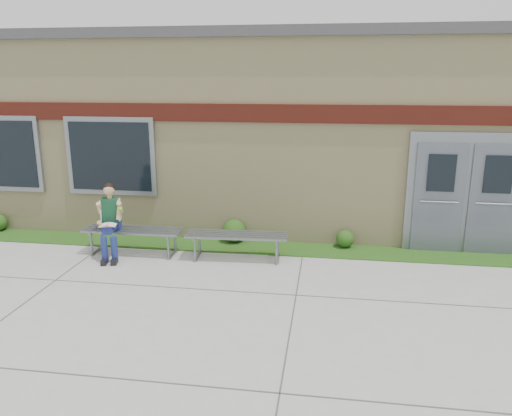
# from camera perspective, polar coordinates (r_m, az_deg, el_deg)

# --- Properties ---
(ground) EXTENTS (80.00, 80.00, 0.00)m
(ground) POSITION_cam_1_polar(r_m,az_deg,el_deg) (7.54, -3.42, -11.04)
(ground) COLOR #9E9E99
(ground) RESTS_ON ground
(grass_strip) EXTENTS (16.00, 0.80, 0.02)m
(grass_strip) POSITION_cam_1_polar(r_m,az_deg,el_deg) (9.90, -0.35, -4.50)
(grass_strip) COLOR #244312
(grass_strip) RESTS_ON ground
(school_building) EXTENTS (16.20, 6.22, 4.20)m
(school_building) POSITION_cam_1_polar(r_m,az_deg,el_deg) (12.76, 1.99, 9.49)
(school_building) COLOR beige
(school_building) RESTS_ON ground
(bench_left) EXTENTS (1.88, 0.52, 0.49)m
(bench_left) POSITION_cam_1_polar(r_m,az_deg,el_deg) (9.75, -13.85, -2.98)
(bench_left) COLOR slate
(bench_left) RESTS_ON ground
(bench_right) EXTENTS (1.89, 0.61, 0.48)m
(bench_right) POSITION_cam_1_polar(r_m,az_deg,el_deg) (9.20, -2.21, -3.65)
(bench_right) COLOR slate
(bench_right) RESTS_ON ground
(girl) EXTENTS (0.54, 0.84, 1.38)m
(girl) POSITION_cam_1_polar(r_m,az_deg,el_deg) (9.61, -16.34, -1.20)
(girl) COLOR navy
(girl) RESTS_ON ground
(shrub_mid) EXTENTS (0.47, 0.47, 0.47)m
(shrub_mid) POSITION_cam_1_polar(r_m,az_deg,el_deg) (10.13, -2.54, -2.61)
(shrub_mid) COLOR #244312
(shrub_mid) RESTS_ON grass_strip
(shrub_east) EXTENTS (0.34, 0.34, 0.34)m
(shrub_east) POSITION_cam_1_polar(r_m,az_deg,el_deg) (9.98, 10.15, -3.47)
(shrub_east) COLOR #244312
(shrub_east) RESTS_ON grass_strip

